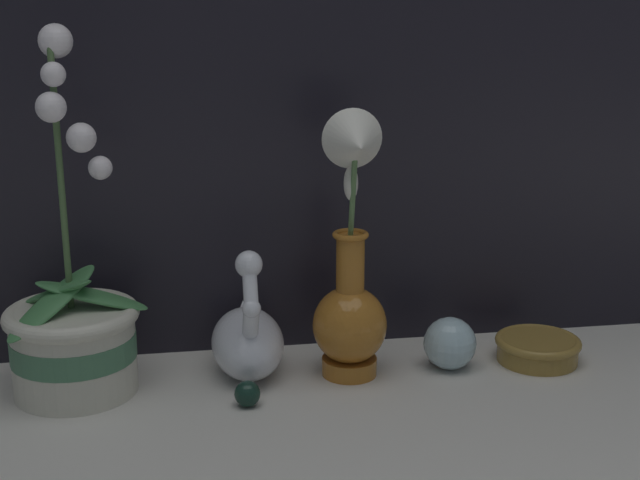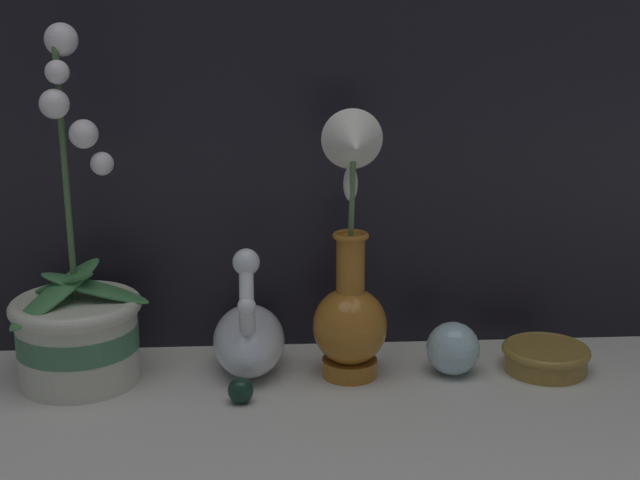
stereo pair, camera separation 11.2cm
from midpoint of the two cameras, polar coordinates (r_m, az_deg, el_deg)
name	(u,v)px [view 1 (the left image)]	position (r m, az deg, el deg)	size (l,w,h in m)	color
ground_plane	(324,413)	(1.08, -2.76, -11.05)	(2.80, 2.80, 0.00)	beige
orchid_potted_plant	(73,331)	(1.16, -18.24, -5.58)	(0.18, 0.17, 0.45)	beige
swan_figurine	(247,338)	(1.17, -7.41, -6.28)	(0.09, 0.17, 0.18)	white
blue_vase	(351,286)	(1.13, -0.82, -3.04)	(0.10, 0.11, 0.35)	#B26B23
glass_sphere	(450,343)	(1.19, 5.66, -6.65)	(0.07, 0.07, 0.07)	silver
amber_dish	(538,347)	(1.24, 11.26, -6.80)	(0.12, 0.12, 0.03)	olive
glass_bauble	(247,394)	(1.10, -7.63, -9.79)	(0.03, 0.03, 0.03)	#142D23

